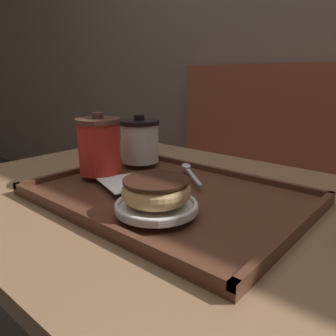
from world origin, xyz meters
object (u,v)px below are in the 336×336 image
coffee_cup_front (99,146)px  donut_chocolate_glazed (156,190)px  coffee_cup_rear (140,141)px  spoon (188,169)px

coffee_cup_front → donut_chocolate_glazed: 0.25m
coffee_cup_rear → spoon: size_ratio=0.95×
coffee_cup_front → spoon: size_ratio=1.09×
coffee_cup_rear → donut_chocolate_glazed: coffee_cup_rear is taller
coffee_cup_front → spoon: (0.14, 0.14, -0.06)m
coffee_cup_rear → spoon: (0.15, 0.01, -0.05)m
donut_chocolate_glazed → spoon: 0.24m
coffee_cup_rear → donut_chocolate_glazed: 0.32m
donut_chocolate_glazed → coffee_cup_rear: bearing=140.3°
coffee_cup_front → donut_chocolate_glazed: size_ratio=1.19×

